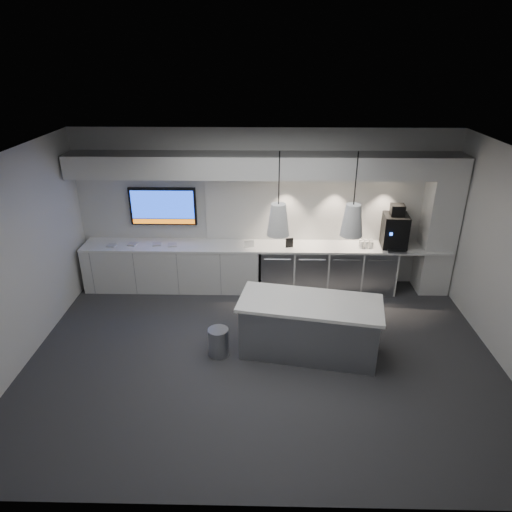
{
  "coord_description": "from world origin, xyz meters",
  "views": [
    {
      "loc": [
        0.02,
        -5.67,
        4.24
      ],
      "look_at": [
        -0.13,
        1.1,
        1.16
      ],
      "focal_mm": 32.0,
      "sensor_mm": 36.0,
      "label": 1
    }
  ],
  "objects_px": {
    "bin": "(219,342)",
    "coffee_machine": "(395,229)",
    "wall_tv": "(163,206)",
    "island": "(309,327)"
  },
  "relations": [
    {
      "from": "coffee_machine",
      "to": "wall_tv",
      "type": "bearing_deg",
      "value": -178.12
    },
    {
      "from": "wall_tv",
      "to": "coffee_machine",
      "type": "bearing_deg",
      "value": -3.28
    },
    {
      "from": "island",
      "to": "wall_tv",
      "type": "bearing_deg",
      "value": 148.44
    },
    {
      "from": "island",
      "to": "bin",
      "type": "distance_m",
      "value": 1.38
    },
    {
      "from": "wall_tv",
      "to": "coffee_machine",
      "type": "distance_m",
      "value": 4.32
    },
    {
      "from": "bin",
      "to": "coffee_machine",
      "type": "relative_size",
      "value": 0.55
    },
    {
      "from": "island",
      "to": "bin",
      "type": "height_order",
      "value": "island"
    },
    {
      "from": "island",
      "to": "bin",
      "type": "xyz_separation_m",
      "value": [
        -1.36,
        -0.09,
        -0.23
      ]
    },
    {
      "from": "bin",
      "to": "coffee_machine",
      "type": "distance_m",
      "value": 3.89
    },
    {
      "from": "wall_tv",
      "to": "coffee_machine",
      "type": "relative_size",
      "value": 1.56
    }
  ]
}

